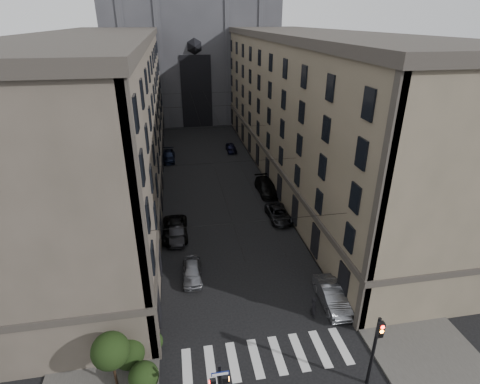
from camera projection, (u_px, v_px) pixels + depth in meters
sidewalk_left at (137, 183)px, 50.74m from camera, size 7.00×80.00×0.15m
sidewalk_right at (286, 173)px, 54.10m from camera, size 7.00×80.00×0.15m
zebra_crossing at (267, 357)px, 24.79m from camera, size 11.00×3.20×0.01m
building_left at (104, 116)px, 46.35m from camera, size 13.60×60.60×18.85m
building_right at (310, 108)px, 50.65m from camera, size 13.60×60.60×18.85m
gothic_tower at (190, 31)px, 79.68m from camera, size 35.00×23.00×58.00m
traffic_light_right at (376, 345)px, 21.56m from camera, size 0.34×0.50×5.20m
shrub_cluster at (128, 356)px, 22.64m from camera, size 3.90×4.40×3.90m
tram_wires at (212, 128)px, 49.06m from camera, size 14.00×60.00×0.43m
car_left_near at (192, 271)px, 32.00m from camera, size 1.83×4.18×1.40m
car_left_midnear at (177, 234)px, 37.60m from camera, size 1.50×4.18×1.37m
car_left_midfar at (175, 229)px, 38.24m from camera, size 2.65×5.53×1.52m
car_left_far at (168, 156)px, 58.51m from camera, size 2.17×5.16×1.49m
car_right_near at (332, 296)px, 29.03m from camera, size 1.86×4.91×1.60m
car_right_midnear at (279, 214)px, 41.45m from camera, size 2.27×4.87×1.35m
car_right_midfar at (267, 187)px, 47.71m from camera, size 2.36×5.64×1.63m
car_right_far at (231, 148)px, 62.54m from camera, size 1.57×3.86×1.31m
pedestrian at (313, 307)px, 27.79m from camera, size 0.54×0.71×1.75m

